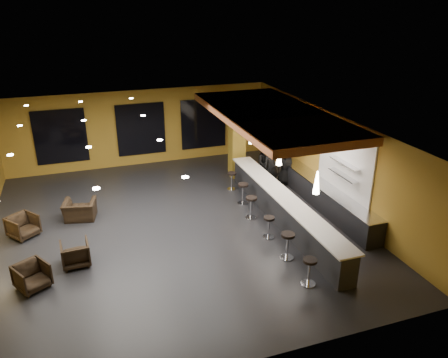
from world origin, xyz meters
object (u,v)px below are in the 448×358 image
object	(u,v)px
bar_stool_3	(251,205)
bar_stool_5	(232,179)
armchair_b	(75,253)
pendant_1	(279,155)
pendant_2	(251,135)
armchair_a	(32,276)
prep_counter	(326,198)
armchair_c	(23,226)
armchair_d	(80,210)
staff_c	(285,166)
bar_stool_0	(309,268)
bar_stool_4	(243,191)
bar_stool_1	(288,243)
pendant_0	(317,183)
staff_b	(265,163)
column	(237,138)
staff_a	(271,168)
bar_counter	(283,210)
bar_stool_2	(269,224)

from	to	relation	value
bar_stool_3	bar_stool_5	world-z (taller)	bar_stool_3
armchair_b	pendant_1	bearing A→B (deg)	-176.27
pendant_2	armchair_a	world-z (taller)	pendant_2
prep_counter	bar_stool_5	xyz separation A→B (m)	(-2.70, 2.79, 0.05)
armchair_c	armchair_d	xyz separation A→B (m)	(1.81, 0.68, -0.03)
staff_c	bar_stool_0	xyz separation A→B (m)	(-2.49, -6.53, -0.29)
armchair_a	pendant_2	bearing A→B (deg)	-3.51
prep_counter	bar_stool_4	world-z (taller)	prep_counter
bar_stool_0	bar_stool_1	size ratio (longest dim) A/B	0.96
pendant_0	staff_b	xyz separation A→B (m)	(0.96, 5.67, -1.54)
armchair_a	bar_stool_1	xyz separation A→B (m)	(7.18, -0.93, 0.17)
armchair_b	column	bearing A→B (deg)	-147.62
prep_counter	staff_a	xyz separation A→B (m)	(-1.17, 2.31, 0.51)
column	pendant_1	size ratio (longest dim) A/B	5.00
bar_counter	pendant_2	xyz separation A→B (m)	(0.00, 3.00, 1.85)
column	staff_c	distance (m)	2.39
bar_counter	bar_stool_2	xyz separation A→B (m)	(-0.88, -0.75, -0.02)
armchair_b	armchair_d	bearing A→B (deg)	-97.64
bar_stool_1	bar_stool_2	distance (m)	1.32
prep_counter	bar_stool_1	bearing A→B (deg)	-138.11
staff_a	armchair_a	size ratio (longest dim) A/B	2.34
armchair_c	bar_stool_5	xyz separation A→B (m)	(7.79, 1.36, 0.10)
column	staff_a	distance (m)	2.13
staff_b	bar_stool_2	distance (m)	4.80
bar_stool_5	staff_b	bearing A→B (deg)	13.04
staff_c	armchair_d	xyz separation A→B (m)	(-8.27, -0.48, -0.46)
armchair_a	armchair_b	size ratio (longest dim) A/B	0.99
staff_b	armchair_b	xyz separation A→B (m)	(-7.86, -4.01, -0.44)
staff_c	bar_stool_1	bearing A→B (deg)	-120.98
bar_stool_3	bar_stool_5	distance (m)	2.61
bar_stool_2	staff_a	bearing A→B (deg)	64.44
bar_stool_0	armchair_c	bearing A→B (deg)	144.72
armchair_c	prep_counter	bearing A→B (deg)	-46.73
bar_stool_3	bar_stool_4	size ratio (longest dim) A/B	1.00
bar_stool_1	bar_stool_4	world-z (taller)	bar_stool_1
armchair_c	bar_stool_0	bearing A→B (deg)	-74.23
armchair_d	bar_stool_2	xyz separation A→B (m)	(5.80, -3.36, 0.13)
staff_b	bar_stool_2	world-z (taller)	staff_b
staff_b	armchair_a	distance (m)	10.22
armchair_a	bar_stool_4	size ratio (longest dim) A/B	0.99
pendant_0	armchair_d	world-z (taller)	pendant_0
bar_stool_2	column	bearing A→B (deg)	80.69
armchair_c	bar_stool_2	bearing A→B (deg)	-58.40
staff_a	pendant_1	bearing A→B (deg)	-110.03
pendant_0	armchair_d	distance (m)	8.35
prep_counter	bar_stool_5	size ratio (longest dim) A/B	8.06
pendant_2	bar_stool_2	world-z (taller)	pendant_2
bar_stool_2	pendant_1	bearing A→B (deg)	55.00
staff_b	armchair_a	xyz separation A→B (m)	(-9.00, -4.81, -0.45)
pendant_2	staff_b	size ratio (longest dim) A/B	0.43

